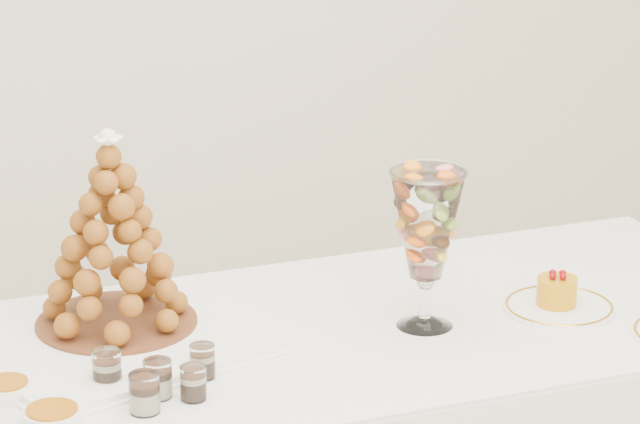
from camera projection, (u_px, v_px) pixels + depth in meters
name	position (u px, v px, depth m)	size (l,w,h in m)	color
lace_tray	(127.00, 342.00, 2.87)	(0.54, 0.41, 0.02)	white
macaron_vase	(427.00, 227.00, 2.90)	(0.14, 0.14, 0.32)	white
cake_plate	(559.00, 308.00, 3.04)	(0.22, 0.22, 0.01)	white
verrine_a	(107.00, 369.00, 2.69)	(0.05, 0.05, 0.07)	white
verrine_b	(158.00, 379.00, 2.66)	(0.05, 0.05, 0.07)	white
verrine_c	(202.00, 361.00, 2.74)	(0.05, 0.05, 0.06)	white
verrine_d	(144.00, 393.00, 2.60)	(0.05, 0.05, 0.07)	white
verrine_e	(193.00, 383.00, 2.65)	(0.05, 0.05, 0.06)	white
ramekin_back	(6.00, 390.00, 2.66)	(0.09, 0.09, 0.03)	white
ramekin_front	(52.00, 419.00, 2.55)	(0.10, 0.10, 0.03)	white
croquembouche	(112.00, 231.00, 2.87)	(0.32, 0.32, 0.39)	brown
mousse_cake	(557.00, 291.00, 3.04)	(0.08, 0.08, 0.07)	#C68309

